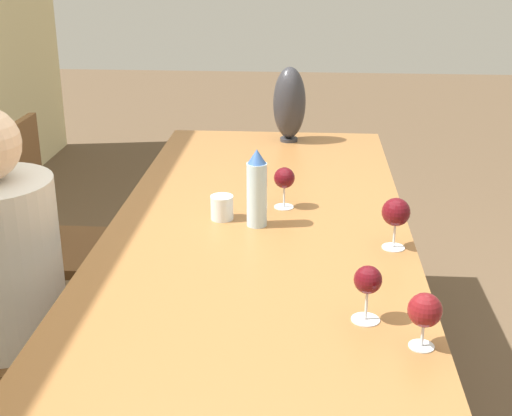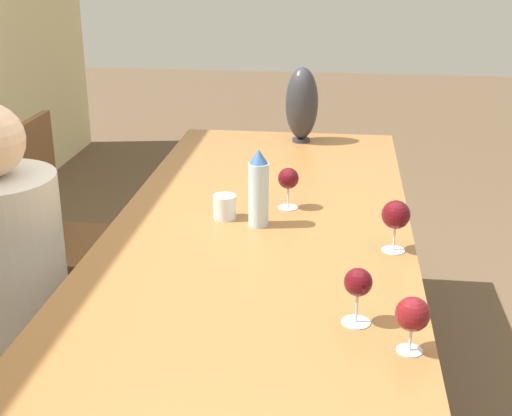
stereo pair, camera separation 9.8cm
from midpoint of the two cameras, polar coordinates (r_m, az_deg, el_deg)
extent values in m
cube|color=#936033|center=(2.28, 1.60, -1.74)|extent=(2.28, 0.95, 0.04)
cylinder|color=#936033|center=(3.39, 9.58, -1.29)|extent=(0.07, 0.07, 0.73)
cylinder|color=#936033|center=(3.43, -3.05, -0.72)|extent=(0.07, 0.07, 0.73)
cylinder|color=silver|center=(2.23, 1.47, 1.06)|extent=(0.06, 0.06, 0.21)
cone|color=#33599E|center=(2.19, 1.50, 4.14)|extent=(0.06, 0.06, 0.05)
cylinder|color=silver|center=(2.31, -1.31, 0.08)|extent=(0.07, 0.07, 0.08)
cylinder|color=#2D2D33|center=(3.20, 4.50, 5.45)|extent=(0.08, 0.08, 0.01)
ellipsoid|color=#2D2D33|center=(3.16, 4.59, 8.34)|extent=(0.14, 0.14, 0.32)
cylinder|color=silver|center=(2.41, 3.73, 0.04)|extent=(0.07, 0.07, 0.00)
cylinder|color=silver|center=(2.40, 3.75, 0.88)|extent=(0.01, 0.01, 0.07)
sphere|color=#510C14|center=(2.38, 3.79, 2.38)|extent=(0.07, 0.07, 0.07)
cylinder|color=silver|center=(1.74, 9.62, -9.01)|extent=(0.07, 0.07, 0.00)
cylinder|color=silver|center=(1.72, 9.70, -7.87)|extent=(0.01, 0.01, 0.08)
sphere|color=#510C14|center=(1.69, 9.84, -5.88)|extent=(0.07, 0.07, 0.07)
cylinder|color=silver|center=(2.13, 12.23, -3.33)|extent=(0.07, 0.07, 0.00)
cylinder|color=silver|center=(2.12, 12.31, -2.37)|extent=(0.01, 0.01, 0.08)
sphere|color=#510C14|center=(2.09, 12.46, -0.53)|extent=(0.08, 0.08, 0.08)
cylinder|color=silver|center=(1.66, 13.87, -11.02)|extent=(0.06, 0.06, 0.00)
cylinder|color=silver|center=(1.64, 13.96, -10.13)|extent=(0.01, 0.01, 0.06)
sphere|color=maroon|center=(1.61, 14.16, -8.25)|extent=(0.08, 0.08, 0.08)
cube|color=brown|center=(2.46, -17.70, -9.67)|extent=(0.44, 0.44, 0.04)
cylinder|color=brown|center=(2.65, -11.67, -12.18)|extent=(0.04, 0.04, 0.40)
cube|color=brown|center=(3.03, -12.45, -3.14)|extent=(0.44, 0.44, 0.04)
cube|color=brown|center=(3.00, -16.48, 1.91)|extent=(0.40, 0.03, 0.51)
cylinder|color=brown|center=(2.91, -9.74, -8.86)|extent=(0.04, 0.04, 0.40)
cylinder|color=brown|center=(3.23, -7.86, -5.55)|extent=(0.04, 0.04, 0.40)
cylinder|color=brown|center=(3.03, -16.71, -8.17)|extent=(0.04, 0.04, 0.40)
cylinder|color=brown|center=(3.34, -14.21, -5.08)|extent=(0.04, 0.04, 0.40)
cube|color=#2D2D38|center=(2.54, -15.80, -13.76)|extent=(0.28, 0.21, 0.44)
cylinder|color=beige|center=(2.33, -18.46, -3.70)|extent=(0.38, 0.38, 0.52)
camera|label=1|loc=(0.05, -88.68, 0.51)|focal=50.00mm
camera|label=2|loc=(0.05, 91.32, -0.51)|focal=50.00mm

